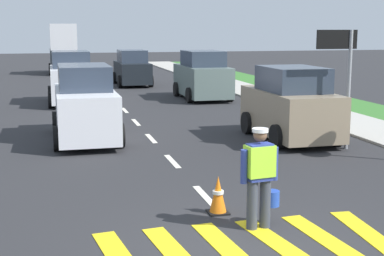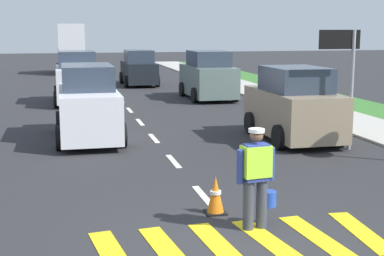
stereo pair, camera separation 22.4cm
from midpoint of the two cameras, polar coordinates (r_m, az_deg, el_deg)
The scene contains 13 objects.
ground_plane at distance 28.85m, azimuth -7.62°, elevation 3.55°, with size 96.00×96.00×0.00m, color #28282B.
sidewalk_right at distance 20.41m, azimuth 16.19°, elevation 0.55°, with size 2.40×72.00×0.14m, color #B2ADA3.
crosswalk_stripes at distance 8.83m, azimuth 5.96°, elevation -11.46°, with size 4.55×1.93×0.01m.
lane_center_line at distance 33.01m, azimuth -8.34°, elevation 4.36°, with size 0.14×46.40×0.01m.
road_worker at distance 9.17m, azimuth 7.28°, elevation -4.60°, with size 0.75×0.44×1.67m.
lane_direction_sign at distance 15.45m, azimuth 15.59°, elevation 6.62°, with size 1.16×0.11×3.20m.
traffic_cone_near at distance 10.01m, azimuth 3.04°, elevation -6.81°, with size 0.36×0.36×0.68m.
delivery_truck at distance 41.70m, azimuth -11.97°, elevation 7.63°, with size 2.16×4.60×3.54m.
car_parked_curbside at distance 16.67m, azimuth 10.64°, elevation 2.17°, with size 2.01×3.83×2.14m.
car_parked_far at distance 26.07m, azimuth 1.88°, elevation 5.23°, with size 2.08×4.15×2.22m.
car_outgoing_far at distance 32.59m, azimuth -5.22°, elevation 5.99°, with size 1.93×4.10×2.02m.
car_oncoming_lead at distance 16.74m, azimuth -10.11°, elevation 2.30°, with size 1.89×4.36×2.19m.
car_oncoming_second at distance 24.99m, azimuth -11.33°, elevation 4.88°, with size 2.01×3.97×2.27m.
Camera 2 is at (-2.62, -7.56, 3.24)m, focal length 52.63 mm.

